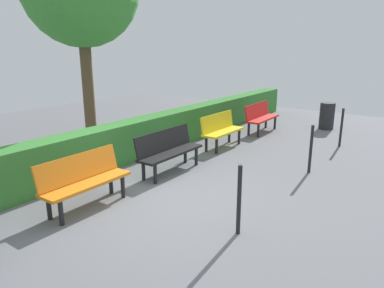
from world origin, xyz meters
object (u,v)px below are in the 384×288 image
bench_orange (84,179)px  bench_yellow (221,129)px  bench_red (261,116)px  bench_black (168,149)px  trash_bin (327,116)px

bench_orange → bench_yellow: bearing=-179.1°
bench_red → bench_black: bearing=-1.5°
bench_black → bench_orange: size_ratio=1.09×
bench_red → bench_black: same height
bench_red → bench_black: size_ratio=0.95×
bench_red → bench_orange: same height
bench_yellow → trash_bin: bearing=157.5°
bench_red → trash_bin: size_ratio=1.89×
trash_bin → bench_black: bearing=-14.4°
bench_yellow → bench_black: 2.20m
bench_orange → trash_bin: (-7.97, 1.55, -0.07)m
bench_yellow → bench_orange: 4.28m
bench_yellow → bench_orange: size_ratio=0.93×
bench_yellow → bench_orange: bench_yellow is taller
bench_black → trash_bin: size_ratio=1.99×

